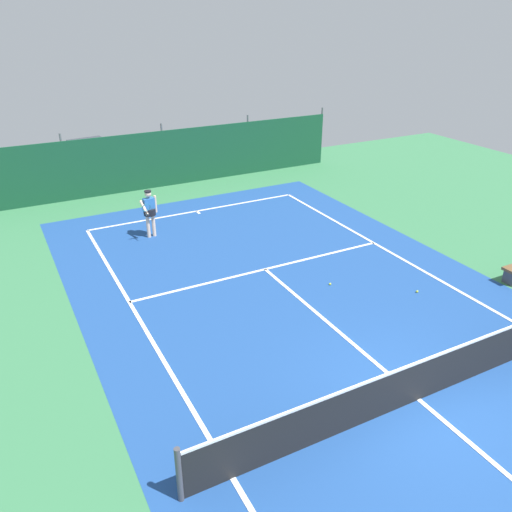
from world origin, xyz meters
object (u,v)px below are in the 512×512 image
Objects in this scene: tennis_player at (149,210)px; tennis_ball_near_player at (417,292)px; parked_car at (92,160)px; tennis_ball_midcourt at (330,284)px; tennis_net at (422,379)px.

tennis_player reaches higher than tennis_ball_near_player.
tennis_ball_midcourt is at bearing 98.10° from parked_car.
tennis_player is 7.73m from parked_car.
parked_car is (-3.70, 13.37, 0.81)m from tennis_ball_midcourt.
tennis_player reaches higher than tennis_ball_midcourt.
tennis_ball_near_player is at bearing 46.89° from tennis_net.
tennis_ball_near_player is at bearing 119.35° from tennis_player.
parked_car is at bearing 105.48° from tennis_ball_midcourt.
tennis_ball_midcourt is (3.42, -5.64, -0.93)m from tennis_player.
parked_car is (-0.28, 7.73, -0.12)m from tennis_player.
parked_car reaches higher than tennis_ball_midcourt.
tennis_net is at bearing -133.11° from tennis_ball_near_player.
tennis_ball_near_player is (5.29, -7.11, -0.93)m from tennis_player.
tennis_ball_midcourt is (1.17, 4.71, -0.48)m from tennis_net.
tennis_player is 0.37× the size of parked_car.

